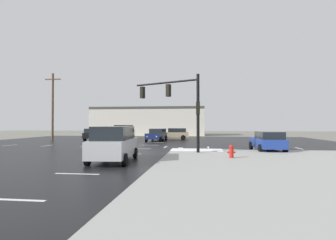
{
  "coord_description": "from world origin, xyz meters",
  "views": [
    {
      "loc": [
        5.35,
        -25.05,
        2.18
      ],
      "look_at": [
        1.21,
        8.27,
        2.7
      ],
      "focal_mm": 28.57,
      "sensor_mm": 36.0,
      "label": 1
    }
  ],
  "objects_px": {
    "utility_pole_far": "(53,105)",
    "fire_hydrant": "(231,151)",
    "sedan_tan": "(174,134)",
    "sedan_black": "(96,134)",
    "sedan_navy": "(157,135)",
    "sedan_blue": "(267,141)",
    "suv_silver": "(114,143)",
    "traffic_signal_mast": "(179,100)",
    "suv_white": "(124,132)"
  },
  "relations": [
    {
      "from": "sedan_blue",
      "to": "suv_silver",
      "type": "xyz_separation_m",
      "value": [
        -10.26,
        -7.04,
        0.24
      ]
    },
    {
      "from": "sedan_tan",
      "to": "utility_pole_far",
      "type": "bearing_deg",
      "value": 10.71
    },
    {
      "from": "sedan_black",
      "to": "sedan_navy",
      "type": "bearing_deg",
      "value": -91.22
    },
    {
      "from": "fire_hydrant",
      "to": "sedan_black",
      "type": "relative_size",
      "value": 0.17
    },
    {
      "from": "sedan_black",
      "to": "sedan_blue",
      "type": "relative_size",
      "value": 1.0
    },
    {
      "from": "suv_white",
      "to": "traffic_signal_mast",
      "type": "bearing_deg",
      "value": -150.37
    },
    {
      "from": "fire_hydrant",
      "to": "sedan_blue",
      "type": "distance_m",
      "value": 6.45
    },
    {
      "from": "suv_white",
      "to": "sedan_tan",
      "type": "bearing_deg",
      "value": -91.04
    },
    {
      "from": "sedan_tan",
      "to": "sedan_blue",
      "type": "height_order",
      "value": "same"
    },
    {
      "from": "traffic_signal_mast",
      "to": "suv_silver",
      "type": "height_order",
      "value": "traffic_signal_mast"
    },
    {
      "from": "traffic_signal_mast",
      "to": "sedan_black",
      "type": "distance_m",
      "value": 19.05
    },
    {
      "from": "sedan_tan",
      "to": "suv_silver",
      "type": "xyz_separation_m",
      "value": [
        -1.19,
        -22.53,
        0.24
      ]
    },
    {
      "from": "fire_hydrant",
      "to": "traffic_signal_mast",
      "type": "bearing_deg",
      "value": 134.41
    },
    {
      "from": "fire_hydrant",
      "to": "sedan_black",
      "type": "height_order",
      "value": "sedan_black"
    },
    {
      "from": "fire_hydrant",
      "to": "sedan_tan",
      "type": "relative_size",
      "value": 0.17
    },
    {
      "from": "sedan_blue",
      "to": "utility_pole_far",
      "type": "height_order",
      "value": "utility_pole_far"
    },
    {
      "from": "sedan_navy",
      "to": "utility_pole_far",
      "type": "relative_size",
      "value": 0.51
    },
    {
      "from": "sedan_navy",
      "to": "suv_silver",
      "type": "height_order",
      "value": "suv_silver"
    },
    {
      "from": "suv_silver",
      "to": "sedan_navy",
      "type": "bearing_deg",
      "value": -2.71
    },
    {
      "from": "fire_hydrant",
      "to": "sedan_tan",
      "type": "height_order",
      "value": "sedan_tan"
    },
    {
      "from": "sedan_navy",
      "to": "sedan_blue",
      "type": "relative_size",
      "value": 1.01
    },
    {
      "from": "sedan_tan",
      "to": "sedan_navy",
      "type": "relative_size",
      "value": 0.99
    },
    {
      "from": "suv_white",
      "to": "suv_silver",
      "type": "relative_size",
      "value": 0.98
    },
    {
      "from": "fire_hydrant",
      "to": "utility_pole_far",
      "type": "relative_size",
      "value": 0.09
    },
    {
      "from": "suv_white",
      "to": "sedan_black",
      "type": "bearing_deg",
      "value": 142.77
    },
    {
      "from": "sedan_blue",
      "to": "suv_silver",
      "type": "distance_m",
      "value": 12.44
    },
    {
      "from": "utility_pole_far",
      "to": "fire_hydrant",
      "type": "bearing_deg",
      "value": -38.49
    },
    {
      "from": "traffic_signal_mast",
      "to": "sedan_navy",
      "type": "distance_m",
      "value": 14.52
    },
    {
      "from": "sedan_navy",
      "to": "suv_silver",
      "type": "xyz_separation_m",
      "value": [
        0.6,
        -18.76,
        0.24
      ]
    },
    {
      "from": "traffic_signal_mast",
      "to": "suv_silver",
      "type": "distance_m",
      "value": 6.78
    },
    {
      "from": "sedan_navy",
      "to": "sedan_blue",
      "type": "xyz_separation_m",
      "value": [
        10.86,
        -11.72,
        0.0
      ]
    },
    {
      "from": "sedan_navy",
      "to": "suv_silver",
      "type": "bearing_deg",
      "value": 6.68
    },
    {
      "from": "traffic_signal_mast",
      "to": "sedan_black",
      "type": "xyz_separation_m",
      "value": [
        -12.33,
        14.18,
        -3.13
      ]
    },
    {
      "from": "sedan_black",
      "to": "sedan_tan",
      "type": "bearing_deg",
      "value": -69.85
    },
    {
      "from": "sedan_tan",
      "to": "utility_pole_far",
      "type": "height_order",
      "value": "utility_pole_far"
    },
    {
      "from": "sedan_tan",
      "to": "sedan_navy",
      "type": "bearing_deg",
      "value": 62.51
    },
    {
      "from": "sedan_tan",
      "to": "sedan_blue",
      "type": "xyz_separation_m",
      "value": [
        9.07,
        -15.5,
        0.0
      ]
    },
    {
      "from": "traffic_signal_mast",
      "to": "suv_silver",
      "type": "bearing_deg",
      "value": 82.43
    },
    {
      "from": "suv_silver",
      "to": "utility_pole_far",
      "type": "bearing_deg",
      "value": 33.75
    },
    {
      "from": "suv_silver",
      "to": "utility_pole_far",
      "type": "xyz_separation_m",
      "value": [
        -14.9,
        18.86,
        3.65
      ]
    },
    {
      "from": "sedan_navy",
      "to": "suv_silver",
      "type": "distance_m",
      "value": 18.77
    },
    {
      "from": "fire_hydrant",
      "to": "sedan_blue",
      "type": "bearing_deg",
      "value": 58.02
    },
    {
      "from": "fire_hydrant",
      "to": "sedan_navy",
      "type": "bearing_deg",
      "value": 113.43
    },
    {
      "from": "suv_white",
      "to": "sedan_navy",
      "type": "relative_size",
      "value": 1.05
    },
    {
      "from": "sedan_tan",
      "to": "sedan_navy",
      "type": "xyz_separation_m",
      "value": [
        -1.79,
        -3.78,
        0.0
      ]
    },
    {
      "from": "sedan_navy",
      "to": "suv_white",
      "type": "bearing_deg",
      "value": -121.39
    },
    {
      "from": "sedan_tan",
      "to": "sedan_blue",
      "type": "relative_size",
      "value": 1.0
    },
    {
      "from": "suv_white",
      "to": "utility_pole_far",
      "type": "relative_size",
      "value": 0.54
    },
    {
      "from": "fire_hydrant",
      "to": "sedan_black",
      "type": "distance_m",
      "value": 23.79
    },
    {
      "from": "sedan_black",
      "to": "sedan_navy",
      "type": "distance_m",
      "value": 8.4
    }
  ]
}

